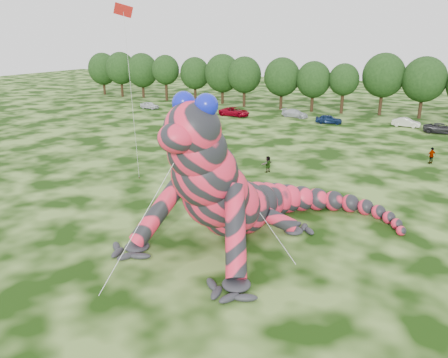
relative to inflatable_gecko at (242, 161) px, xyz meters
name	(u,v)px	position (x,y,z in m)	size (l,w,h in m)	color
ground	(140,241)	(-5.34, -4.66, -5.11)	(240.00, 240.00, 0.00)	#16330A
inflatable_gecko	(242,161)	(0.00, 0.00, 0.00)	(17.23, 20.46, 10.23)	#EC2443
flying_kite	(125,24)	(-12.05, 3.62, 8.90)	(2.60, 3.57, 15.84)	red
tree_0	(103,74)	(-59.90, 54.57, -0.36)	(6.91, 6.22, 9.51)	black
tree_1	(121,74)	(-53.70, 53.39, -0.21)	(6.74, 6.07, 9.81)	black
tree_2	(142,76)	(-48.36, 54.10, -0.29)	(7.04, 6.34, 9.64)	black
tree_3	(166,78)	(-41.06, 52.40, -0.39)	(5.81, 5.23, 9.44)	black
tree_4	(195,79)	(-34.98, 54.05, -0.59)	(6.22, 5.60, 9.06)	black
tree_5	(222,79)	(-28.47, 53.77, -0.22)	(7.16, 6.44, 9.80)	black
tree_6	(244,82)	(-22.90, 52.02, -0.37)	(6.52, 5.86, 9.49)	black
tree_7	(282,84)	(-15.43, 52.14, -0.38)	(6.68, 6.01, 9.48)	black
tree_8	(313,87)	(-9.56, 52.32, -0.64)	(6.14, 5.53, 8.94)	black
tree_9	(343,89)	(-4.28, 52.68, -0.78)	(5.27, 4.74, 8.68)	black
tree_10	(383,84)	(2.05, 53.91, 0.14)	(7.09, 6.38, 10.50)	black
tree_11	(423,88)	(8.44, 53.53, -0.08)	(7.01, 6.31, 10.07)	black
car_0	(150,105)	(-37.93, 41.87, -4.47)	(1.53, 3.80, 1.29)	silver
car_1	(194,106)	(-29.37, 43.98, -4.38)	(1.55, 4.45, 1.47)	black
car_2	(234,112)	(-20.19, 41.83, -4.37)	(2.46, 5.33, 1.48)	maroon
car_3	(295,113)	(-10.49, 45.29, -4.45)	(1.87, 4.59, 1.33)	silver
car_4	(329,119)	(-4.01, 42.28, -4.42)	(1.65, 4.09, 1.39)	#0E2044
car_5	(406,123)	(7.12, 44.90, -4.45)	(1.41, 4.03, 1.33)	beige
car_6	(442,128)	(12.07, 42.31, -4.43)	(2.28, 4.95, 1.38)	#262629
spectator_3	(432,156)	(11.33, 24.63, -4.21)	(1.05, 0.44, 1.80)	gray
spectator_1	(224,149)	(-10.20, 17.62, -4.30)	(0.79, 0.62, 1.62)	gray
spectator_5	(268,164)	(-3.36, 13.93, -4.28)	(1.54, 0.49, 1.66)	gray
spectator_4	(187,118)	(-23.87, 32.24, -4.22)	(0.88, 0.57, 1.79)	gray
spectator_0	(212,148)	(-11.49, 17.19, -4.30)	(0.60, 0.39, 1.63)	gray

